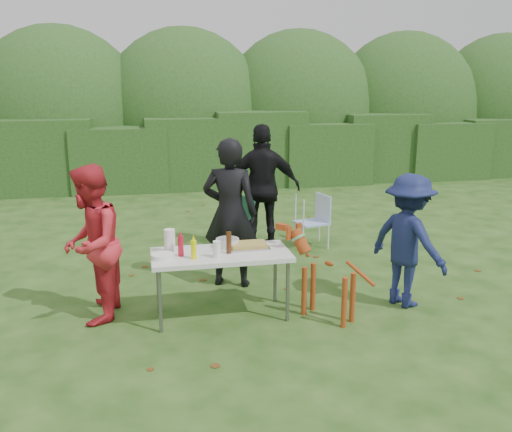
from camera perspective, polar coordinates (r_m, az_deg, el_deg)
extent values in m
plane|color=#1E4211|center=(6.07, 0.40, -10.86)|extent=(80.00, 80.00, 0.00)
cube|color=#23471C|center=(13.54, -6.84, 6.64)|extent=(22.00, 1.40, 1.70)
ellipsoid|color=#3D6628|center=(15.06, -7.48, 10.21)|extent=(20.00, 2.60, 3.20)
cube|color=silver|center=(5.91, -3.71, -4.10)|extent=(1.50, 0.70, 0.05)
cylinder|color=slate|center=(5.73, -10.07, -8.85)|extent=(0.04, 0.04, 0.69)
cylinder|color=slate|center=(5.91, 3.34, -7.92)|extent=(0.04, 0.04, 0.69)
cylinder|color=slate|center=(6.25, -10.26, -6.89)|extent=(0.04, 0.04, 0.69)
cylinder|color=slate|center=(6.42, 2.03, -6.11)|extent=(0.04, 0.04, 0.69)
imported|color=black|center=(6.79, -2.75, 0.31)|extent=(0.80, 0.66, 1.89)
imported|color=red|center=(6.05, -16.98, -2.89)|extent=(0.76, 0.92, 1.71)
imported|color=black|center=(8.25, 0.74, 2.94)|extent=(1.19, 0.62, 1.94)
imported|color=#161E4D|center=(6.45, 15.72, -2.52)|extent=(0.95, 1.15, 1.55)
cube|color=#B7B7BA|center=(6.06, -0.80, -3.28)|extent=(0.45, 0.30, 0.02)
cube|color=#B09443|center=(6.05, -0.80, -3.02)|extent=(0.40, 0.26, 0.04)
cylinder|color=#E3F000|center=(5.71, -6.58, -3.53)|extent=(0.06, 0.06, 0.20)
cylinder|color=red|center=(5.81, -7.93, -3.16)|extent=(0.06, 0.06, 0.22)
cylinder|color=#47230F|center=(5.85, -2.88, -2.81)|extent=(0.06, 0.06, 0.24)
cylinder|color=white|center=(5.94, -9.08, -2.62)|extent=(0.12, 0.12, 0.26)
cylinder|color=white|center=(5.72, -4.15, -3.52)|extent=(0.08, 0.08, 0.18)
cylinder|color=silver|center=(6.08, -3.01, -2.85)|extent=(0.26, 0.26, 0.10)
cylinder|color=white|center=(5.78, -9.81, -4.19)|extent=(0.24, 0.24, 0.05)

